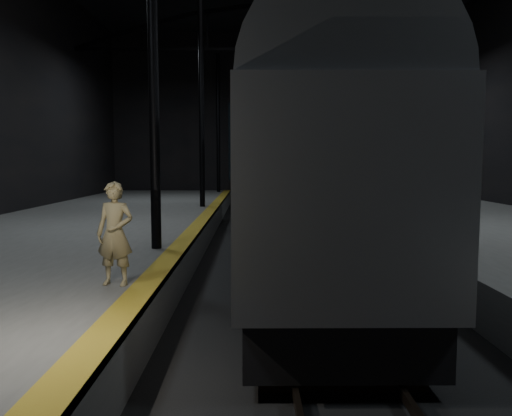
{
  "coord_description": "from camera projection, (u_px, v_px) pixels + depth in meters",
  "views": [
    {
      "loc": [
        -1.3,
        -16.87,
        3.26
      ],
      "look_at": [
        -1.2,
        -3.44,
        2.0
      ],
      "focal_mm": 35.0,
      "sensor_mm": 36.0,
      "label": 1
    }
  ],
  "objects": [
    {
      "name": "ground",
      "position": [
        290.0,
        257.0,
        17.11
      ],
      "size": [
        44.0,
        44.0,
        0.0
      ],
      "primitive_type": "plane",
      "color": "black",
      "rests_on": "ground"
    },
    {
      "name": "platform_left",
      "position": [
        71.0,
        242.0,
        17.01
      ],
      "size": [
        9.0,
        43.8,
        1.0
      ],
      "primitive_type": "cube",
      "color": "#545451",
      "rests_on": "ground"
    },
    {
      "name": "platform_right",
      "position": [
        508.0,
        242.0,
        17.12
      ],
      "size": [
        9.0,
        43.8,
        1.0
      ],
      "primitive_type": "cube",
      "color": "#545451",
      "rests_on": "ground"
    },
    {
      "name": "tactile_strip",
      "position": [
        195.0,
        228.0,
        16.99
      ],
      "size": [
        0.5,
        43.8,
        0.01
      ],
      "primitive_type": "cube",
      "color": "olive",
      "rests_on": "platform_left"
    },
    {
      "name": "track",
      "position": [
        290.0,
        255.0,
        17.11
      ],
      "size": [
        2.4,
        43.0,
        0.24
      ],
      "color": "#3F3328",
      "rests_on": "ground"
    },
    {
      "name": "train",
      "position": [
        291.0,
        162.0,
        16.93
      ],
      "size": [
        3.23,
        21.6,
        5.77
      ],
      "color": "#ABADB3",
      "rests_on": "ground"
    },
    {
      "name": "woman",
      "position": [
        115.0,
        234.0,
        9.07
      ],
      "size": [
        0.76,
        0.56,
        1.9
      ],
      "primitive_type": "imported",
      "rotation": [
        0.0,
        0.0,
        -0.17
      ],
      "color": "#8F8057",
      "rests_on": "platform_left"
    }
  ]
}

